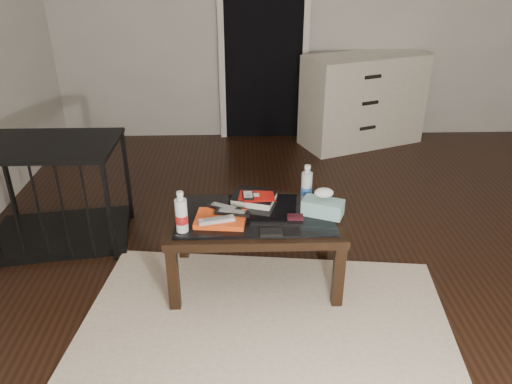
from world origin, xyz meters
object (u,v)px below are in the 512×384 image
at_px(pet_crate, 58,209).
at_px(water_bottle_right, 307,184).
at_px(textbook, 254,198).
at_px(tissue_box, 323,207).
at_px(coffee_table, 255,224).
at_px(water_bottle_left, 181,212).
at_px(dresser, 363,100).

bearing_deg(pet_crate, water_bottle_right, -21.36).
height_order(textbook, tissue_box, tissue_box).
bearing_deg(textbook, tissue_box, -6.63).
relative_size(coffee_table, water_bottle_left, 4.20).
bearing_deg(coffee_table, water_bottle_right, 25.69).
relative_size(water_bottle_left, water_bottle_right, 1.00).
relative_size(coffee_table, dresser, 0.77).
distance_m(dresser, textbook, 2.45).
xyz_separation_m(textbook, tissue_box, (0.39, -0.17, 0.02)).
relative_size(textbook, tissue_box, 1.09).
height_order(dresser, textbook, dresser).
relative_size(water_bottle_left, tissue_box, 1.03).
distance_m(coffee_table, textbook, 0.18).
xyz_separation_m(pet_crate, water_bottle_left, (0.94, -0.69, 0.35)).
distance_m(dresser, water_bottle_right, 2.33).
bearing_deg(water_bottle_right, water_bottle_left, -155.71).
height_order(textbook, water_bottle_right, water_bottle_right).
bearing_deg(tissue_box, water_bottle_left, -145.75).
bearing_deg(textbook, coffee_table, -72.89).
bearing_deg(textbook, pet_crate, -177.81).
distance_m(coffee_table, tissue_box, 0.41).
xyz_separation_m(coffee_table, textbook, (0.00, 0.16, 0.09)).
height_order(water_bottle_right, tissue_box, water_bottle_right).
bearing_deg(water_bottle_left, coffee_table, 23.17).
bearing_deg(coffee_table, textbook, 89.79).
height_order(dresser, pet_crate, dresser).
bearing_deg(dresser, water_bottle_right, -132.73).
height_order(coffee_table, dresser, dresser).
distance_m(water_bottle_right, tissue_box, 0.20).
bearing_deg(coffee_table, pet_crate, 158.67).
relative_size(pet_crate, water_bottle_left, 4.12).
bearing_deg(coffee_table, water_bottle_left, -156.83).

